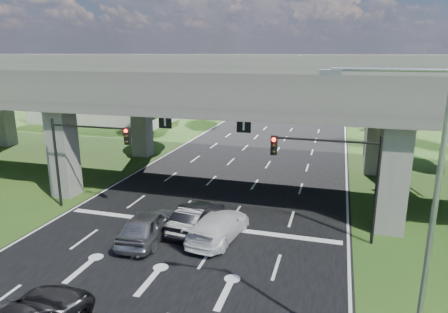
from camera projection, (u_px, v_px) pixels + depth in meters
The scene contains 18 objects.
ground at pixel (174, 253), 20.86m from camera, with size 160.00×160.00×0.00m, color #214516.
road at pixel (226, 191), 30.15m from camera, with size 18.00×120.00×0.03m, color black.
overpass at pixel (233, 83), 30.01m from camera, with size 80.00×15.00×10.00m.
warehouse at pixel (105, 108), 59.87m from camera, with size 20.00×10.00×4.00m, color #9E9E99.
signal_right at pixel (335, 167), 21.36m from camera, with size 5.76×0.54×6.00m.
signal_left at pixel (83, 148), 25.56m from camera, with size 5.76×0.54×6.00m.
streetlight_near at pixel (418, 212), 11.09m from camera, with size 3.38×0.25×10.00m.
streetlight_far at pixel (364, 98), 38.97m from camera, with size 3.38×0.25×10.00m.
streetlight_beyond at pixel (358, 85), 53.84m from camera, with size 3.38×0.25×10.00m.
tree_left_near at pixel (150, 98), 47.55m from camera, with size 4.50×4.50×7.80m.
tree_left_mid at pixel (157, 96), 55.96m from camera, with size 3.91×3.90×6.76m.
tree_left_far at pixel (202, 86), 62.07m from camera, with size 4.80×4.80×8.32m.
tree_right_near at pixel (391, 107), 42.24m from camera, with size 4.20×4.20×7.28m.
tree_right_mid at pixel (409, 103), 48.95m from camera, with size 3.91×3.90×6.76m.
tree_right_far at pixel (371, 91), 57.30m from camera, with size 4.50×4.50×7.80m.
car_silver at pixel (148, 226), 22.01m from camera, with size 2.01×4.99×1.70m, color #929498.
car_dark at pixel (197, 217), 23.29m from camera, with size 1.67×4.79×1.58m, color black.
car_white at pixel (218, 226), 22.17m from camera, with size 2.12×5.22×1.52m, color silver.
Camera 1 is at (7.78, -17.43, 10.14)m, focal length 32.00 mm.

